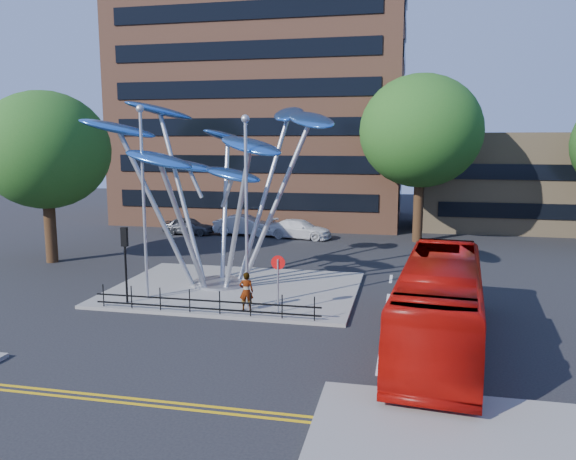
% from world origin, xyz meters
% --- Properties ---
extents(ground, '(120.00, 120.00, 0.00)m').
position_xyz_m(ground, '(0.00, 0.00, 0.00)').
color(ground, black).
rests_on(ground, ground).
extents(traffic_island, '(12.00, 9.00, 0.15)m').
position_xyz_m(traffic_island, '(-1.00, 6.00, 0.07)').
color(traffic_island, slate).
rests_on(traffic_island, ground).
extents(double_yellow_near, '(40.00, 0.12, 0.01)m').
position_xyz_m(double_yellow_near, '(0.00, -6.00, 0.01)').
color(double_yellow_near, gold).
rests_on(double_yellow_near, ground).
extents(double_yellow_far, '(40.00, 0.12, 0.01)m').
position_xyz_m(double_yellow_far, '(0.00, -6.30, 0.01)').
color(double_yellow_far, gold).
rests_on(double_yellow_far, ground).
extents(brick_tower, '(25.00, 15.00, 30.00)m').
position_xyz_m(brick_tower, '(-6.00, 32.00, 15.00)').
color(brick_tower, brown).
rests_on(brick_tower, ground).
extents(low_building_near, '(15.00, 8.00, 8.00)m').
position_xyz_m(low_building_near, '(16.00, 30.00, 4.00)').
color(low_building_near, '#9D835C').
rests_on(low_building_near, ground).
extents(tree_right, '(8.80, 8.80, 12.11)m').
position_xyz_m(tree_right, '(8.00, 22.00, 8.04)').
color(tree_right, black).
rests_on(tree_right, ground).
extents(tree_left, '(7.60, 7.60, 10.32)m').
position_xyz_m(tree_left, '(-14.00, 10.00, 6.79)').
color(tree_left, black).
rests_on(tree_left, ground).
extents(leaf_sculpture, '(12.72, 9.54, 9.51)m').
position_xyz_m(leaf_sculpture, '(-2.07, 6.68, 6.87)').
color(leaf_sculpture, '#9EA0A5').
rests_on(leaf_sculpture, traffic_island).
extents(street_lamp_left, '(0.36, 0.36, 8.80)m').
position_xyz_m(street_lamp_left, '(-4.50, 3.50, 5.36)').
color(street_lamp_left, '#9EA0A5').
rests_on(street_lamp_left, traffic_island).
extents(street_lamp_right, '(0.36, 0.36, 8.30)m').
position_xyz_m(street_lamp_right, '(0.50, 3.00, 5.09)').
color(street_lamp_right, '#9EA0A5').
rests_on(street_lamp_right, traffic_island).
extents(traffic_light_island, '(0.28, 0.18, 3.42)m').
position_xyz_m(traffic_light_island, '(-5.00, 2.50, 2.61)').
color(traffic_light_island, black).
rests_on(traffic_light_island, traffic_island).
extents(no_entry_sign_island, '(0.60, 0.10, 2.45)m').
position_xyz_m(no_entry_sign_island, '(2.00, 2.52, 1.82)').
color(no_entry_sign_island, '#9EA0A5').
rests_on(no_entry_sign_island, traffic_island).
extents(pedestrian_railing_front, '(10.00, 0.06, 1.00)m').
position_xyz_m(pedestrian_railing_front, '(-1.00, 1.70, 0.55)').
color(pedestrian_railing_front, black).
rests_on(pedestrian_railing_front, traffic_island).
extents(red_bus, '(3.78, 11.76, 3.22)m').
position_xyz_m(red_bus, '(8.50, 0.17, 1.61)').
color(red_bus, '#A60C07').
rests_on(red_bus, ground).
extents(pedestrian, '(0.67, 0.50, 1.67)m').
position_xyz_m(pedestrian, '(0.60, 2.50, 0.99)').
color(pedestrian, gray).
rests_on(pedestrian, traffic_island).
extents(parked_car_left, '(4.12, 1.81, 1.38)m').
position_xyz_m(parked_car_left, '(-9.74, 21.44, 0.69)').
color(parked_car_left, '#404247').
rests_on(parked_car_left, ground).
extents(parked_car_mid, '(4.90, 1.84, 1.60)m').
position_xyz_m(parked_car_mid, '(-5.24, 22.02, 0.80)').
color(parked_car_mid, '#B0B4B8').
rests_on(parked_car_mid, ground).
extents(parked_car_right, '(5.16, 2.77, 1.42)m').
position_xyz_m(parked_car_right, '(-0.74, 21.53, 0.71)').
color(parked_car_right, silver).
rests_on(parked_car_right, ground).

